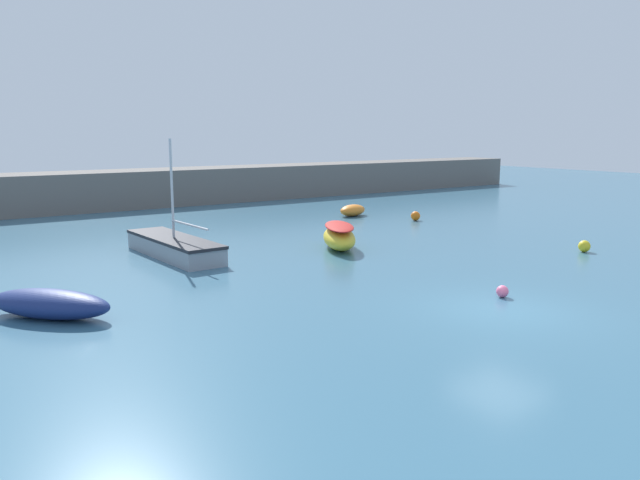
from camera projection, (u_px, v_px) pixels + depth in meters
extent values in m
cube|color=#38667F|center=(501.00, 314.00, 17.32)|extent=(120.00, 120.00, 0.20)
cube|color=#66605B|center=(140.00, 188.00, 41.19)|extent=(67.44, 3.94, 2.39)
cube|color=gray|center=(174.00, 248.00, 24.67)|extent=(1.81, 5.95, 0.65)
cube|color=black|center=(174.00, 239.00, 24.61)|extent=(1.84, 6.07, 0.12)
cylinder|color=silver|center=(172.00, 190.00, 24.28)|extent=(0.10, 0.10, 3.98)
cylinder|color=silver|center=(190.00, 225.00, 23.31)|extent=(0.20, 2.98, 0.08)
ellipsoid|color=navy|center=(50.00, 304.00, 16.53)|extent=(3.27, 3.56, 0.77)
ellipsoid|color=yellow|center=(339.00, 238.00, 26.33)|extent=(2.88, 3.73, 0.90)
ellipsoid|color=red|center=(339.00, 226.00, 26.25)|extent=(2.59, 3.36, 0.24)
ellipsoid|color=orange|center=(353.00, 210.00, 36.51)|extent=(2.17, 1.60, 0.67)
sphere|color=yellow|center=(584.00, 246.00, 25.59)|extent=(0.49, 0.49, 0.49)
sphere|color=#EA668C|center=(502.00, 291.00, 18.60)|extent=(0.37, 0.37, 0.37)
sphere|color=orange|center=(416.00, 216.00, 34.63)|extent=(0.52, 0.52, 0.52)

